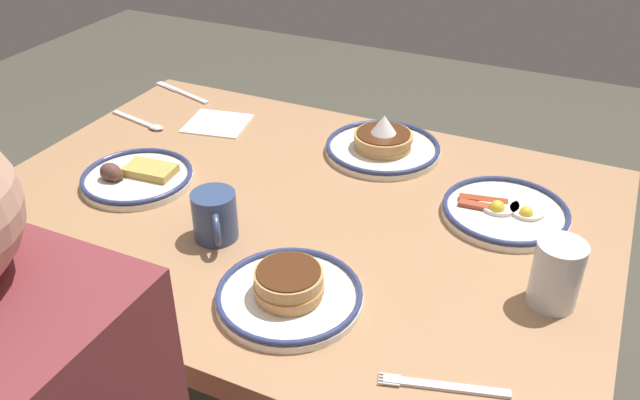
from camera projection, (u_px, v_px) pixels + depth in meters
name	position (u px, v px, depth m)	size (l,w,h in m)	color
dining_table	(292.00, 235.00, 1.40)	(1.29, 0.92, 0.75)	#A87A53
plate_near_main	(505.00, 211.00, 1.32)	(0.25, 0.25, 0.04)	silver
plate_center_pancakes	(383.00, 145.00, 1.54)	(0.27, 0.27, 0.10)	silver
plate_far_companion	(136.00, 177.00, 1.43)	(0.24, 0.24, 0.05)	silver
plate_far_side	(289.00, 292.00, 1.10)	(0.25, 0.25, 0.06)	white
coffee_mug	(215.00, 216.00, 1.24)	(0.09, 0.11, 0.10)	#334772
drinking_glass	(556.00, 277.00, 1.08)	(0.08, 0.08, 0.12)	silver
paper_napkin	(217.00, 123.00, 1.69)	(0.15, 0.14, 0.00)	white
fork_near	(443.00, 386.00, 0.95)	(0.19, 0.07, 0.01)	silver
butter_knife	(182.00, 92.00, 1.85)	(0.21, 0.08, 0.01)	silver
tea_spoon	(144.00, 123.00, 1.68)	(0.18, 0.05, 0.01)	silver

